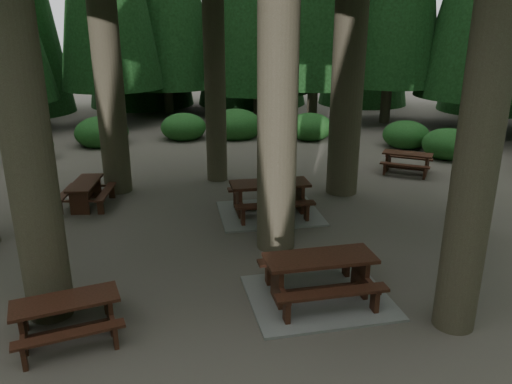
# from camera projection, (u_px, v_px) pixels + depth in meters

# --- Properties ---
(ground) EXTENTS (80.00, 80.00, 0.00)m
(ground) POSITION_uv_depth(u_px,v_px,m) (239.00, 248.00, 11.13)
(ground) COLOR #585248
(ground) RESTS_ON ground
(picnic_table_a) EXTENTS (3.05, 2.78, 0.85)m
(picnic_table_a) POSITION_uv_depth(u_px,v_px,m) (319.00, 284.00, 8.98)
(picnic_table_a) COLOR gray
(picnic_table_a) RESTS_ON ground
(picnic_table_b) EXTENTS (1.54, 1.79, 0.69)m
(picnic_table_b) POSITION_uv_depth(u_px,v_px,m) (86.00, 190.00, 13.50)
(picnic_table_b) COLOR black
(picnic_table_b) RESTS_ON ground
(picnic_table_c) EXTENTS (3.10, 2.80, 0.87)m
(picnic_table_c) POSITION_uv_depth(u_px,v_px,m) (270.00, 203.00, 12.97)
(picnic_table_c) COLOR gray
(picnic_table_c) RESTS_ON ground
(picnic_table_d) EXTENTS (1.86, 1.66, 0.68)m
(picnic_table_d) POSITION_uv_depth(u_px,v_px,m) (407.00, 160.00, 16.51)
(picnic_table_d) COLOR black
(picnic_table_d) RESTS_ON ground
(picnic_table_e) EXTENTS (2.04, 1.93, 0.70)m
(picnic_table_e) POSITION_uv_depth(u_px,v_px,m) (67.00, 313.00, 7.81)
(picnic_table_e) COLOR black
(picnic_table_e) RESTS_ON ground
(shrub_ring) EXTENTS (23.86, 24.64, 1.49)m
(shrub_ring) POSITION_uv_depth(u_px,v_px,m) (274.00, 220.00, 11.62)
(shrub_ring) COLOR #22561D
(shrub_ring) RESTS_ON ground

